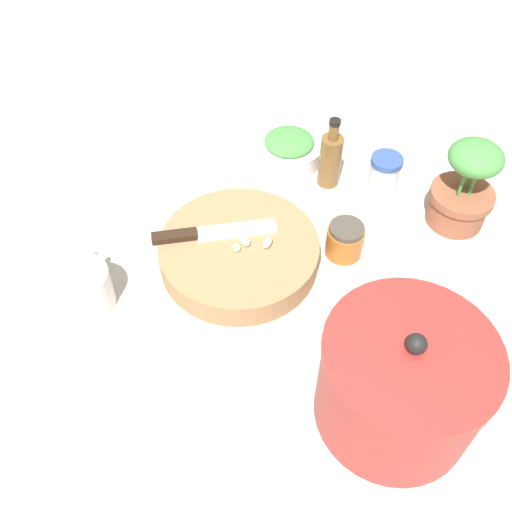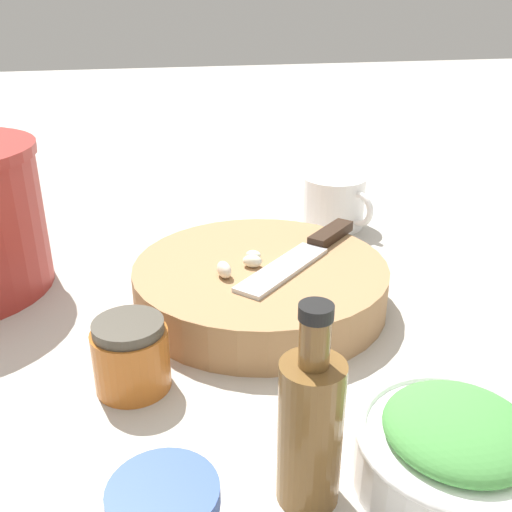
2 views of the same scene
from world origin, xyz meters
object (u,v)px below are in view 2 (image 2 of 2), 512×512
Objects in this scene: chef_knife at (308,251)px; herb_bowl at (455,450)px; coffee_mug at (334,202)px; oil_bottle at (306,427)px; honey_jar at (131,355)px; garlic_cloves at (240,264)px; cutting_board at (260,284)px.

herb_bowl is at bearing 139.61° from chef_knife.
coffee_mug is at bearing -70.62° from chef_knife.
chef_knife is 1.19× the size of oil_bottle.
honey_jar is (-0.14, 0.21, -0.02)m from chef_knife.
herb_bowl and honey_jar have the same top height.
garlic_cloves and honey_jar have the same top height.
coffee_mug is 0.76× the size of oil_bottle.
herb_bowl is 2.08× the size of honey_jar.
garlic_cloves is at bearing -47.52° from honey_jar.
honey_jar reaches higher than chef_knife.
honey_jar is (-0.34, 0.32, -0.01)m from coffee_mug.
garlic_cloves is 0.17m from honey_jar.
herb_bowl is at bearing -161.73° from garlic_cloves.
coffee_mug is 0.54m from oil_bottle.
herb_bowl is at bearing -98.08° from oil_bottle.
garlic_cloves is at bearing 110.50° from cutting_board.
cutting_board is at bearing 141.57° from coffee_mug.
coffee_mug is 1.73× the size of honey_jar.
coffee_mug reaches higher than garlic_cloves.
chef_knife is at bearing 1.56° from herb_bowl.
cutting_board is 0.07m from chef_knife.
chef_knife is 0.23m from coffee_mug.
chef_knife is (0.01, -0.06, 0.03)m from cutting_board.
cutting_board is 4.71× the size of garlic_cloves.
chef_knife is at bearing -18.55° from oil_bottle.
cutting_board is 0.31m from herb_bowl.
oil_bottle reaches higher than honey_jar.
oil_bottle reaches higher than cutting_board.
coffee_mug reaches higher than herb_bowl.
cutting_board is 4.21× the size of honey_jar.
coffee_mug is at bearing -41.19° from garlic_cloves.
cutting_board is 0.29m from oil_bottle.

